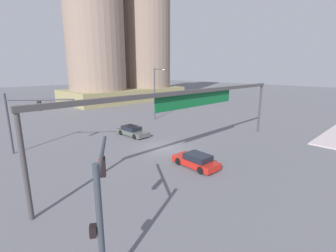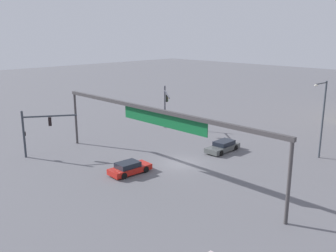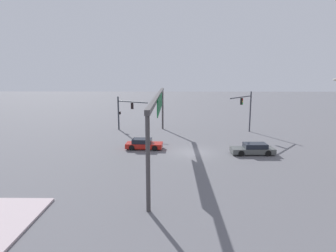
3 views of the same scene
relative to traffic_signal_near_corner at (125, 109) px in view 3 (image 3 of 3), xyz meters
The scene contains 6 objects.
ground_plane 16.34m from the traffic_signal_near_corner, 37.19° to the left, with size 228.74×228.74×0.00m, color slate.
traffic_signal_near_corner is the anchor object (origin of this frame).
traffic_signal_opposite_side 18.21m from the traffic_signal_near_corner, 84.26° to the left, with size 5.13×4.22×6.08m.
overhead_sign_gantry 14.40m from the traffic_signal_near_corner, 24.28° to the left, with size 28.60×0.43×6.52m.
sedan_car_approaching 12.22m from the traffic_signal_near_corner, 19.54° to the left, with size 2.02×4.32×1.21m.
sedan_car_waiting_far 21.12m from the traffic_signal_near_corner, 50.54° to the left, with size 1.99×4.67×1.21m.
Camera 3 is at (31.37, -2.37, 8.64)m, focal length 31.00 mm.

